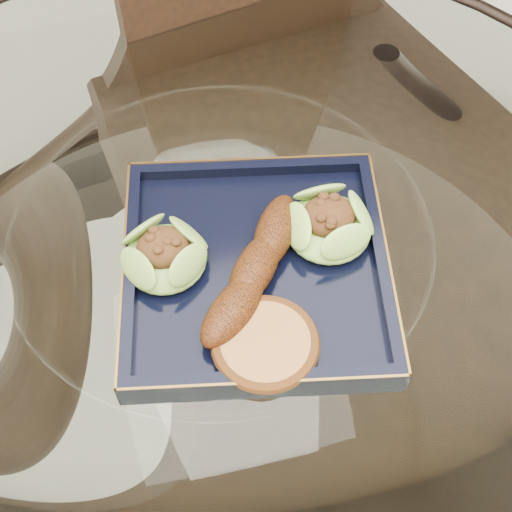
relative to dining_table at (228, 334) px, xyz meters
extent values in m
plane|color=silver|center=(0.00, 0.00, -0.60)|extent=(4.00, 4.00, 0.00)
cylinder|color=white|center=(0.00, 0.00, 0.16)|extent=(1.10, 1.10, 0.01)
torus|color=black|center=(0.00, 0.00, 0.16)|extent=(1.13, 1.13, 0.02)
torus|color=black|center=(0.00, 0.00, -0.48)|extent=(0.81, 0.81, 0.02)
cylinder|color=black|center=(0.28, 0.28, -0.22)|extent=(0.04, 0.04, 0.75)
cylinder|color=black|center=(-0.28, 0.28, -0.22)|extent=(0.04, 0.04, 0.75)
cube|color=#331D11|center=(0.16, 0.26, -0.17)|extent=(0.46, 0.46, 0.04)
cube|color=#331D11|center=(0.12, 0.43, 0.07)|extent=(0.36, 0.11, 0.42)
cylinder|color=#331D11|center=(0.04, 0.06, -0.39)|extent=(0.03, 0.03, 0.41)
cylinder|color=#331D11|center=(0.35, 0.14, -0.39)|extent=(0.03, 0.03, 0.41)
cylinder|color=#331D11|center=(-0.04, 0.38, -0.39)|extent=(0.03, 0.03, 0.41)
cylinder|color=#331D11|center=(0.28, 0.46, -0.39)|extent=(0.03, 0.03, 0.41)
cube|color=black|center=(0.03, -0.03, 0.17)|extent=(0.31, 0.31, 0.02)
ellipsoid|color=olive|center=(-0.06, 0.00, 0.20)|extent=(0.10, 0.10, 0.03)
ellipsoid|color=#6EA831|center=(0.11, 0.00, 0.20)|extent=(0.11, 0.11, 0.03)
ellipsoid|color=#5B2709|center=(0.03, -0.04, 0.20)|extent=(0.15, 0.17, 0.04)
cylinder|color=#B97C3D|center=(0.02, -0.12, 0.19)|extent=(0.10, 0.10, 0.02)
camera|label=1|loc=(-0.06, -0.41, 0.80)|focal=50.00mm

